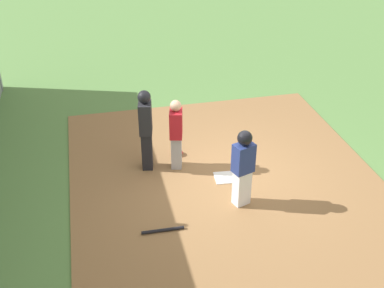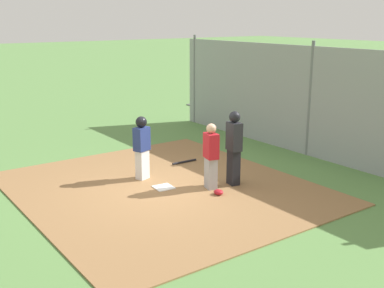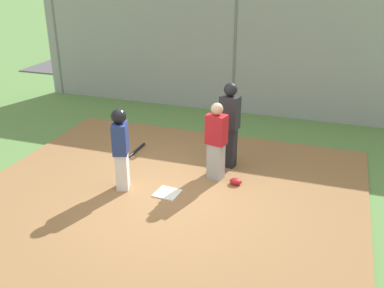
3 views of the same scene
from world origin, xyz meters
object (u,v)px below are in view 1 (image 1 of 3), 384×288
Objects in this scene: runner at (243,164)px; umpire at (146,128)px; catcher at (176,133)px; catcher_mask at (178,152)px; home_plate at (225,178)px; baseball_bat at (163,230)px.

umpire is at bearing 24.99° from runner.
umpire is 2.30m from runner.
catcher is 6.59× the size of catcher_mask.
home_plate is at bearing -23.37° from catcher.
runner is at bearing -161.82° from baseball_bat.
home_plate is 1.39m from catcher.
catcher_mask is at bearing 4.07° from runner.
baseball_bat reaches higher than home_plate.
umpire reaches higher than home_plate.
runner is 2.07× the size of baseball_bat.
catcher_mask is (-0.45, 0.12, -0.76)m from catcher.
home_plate is 1.26m from runner.
runner reaches higher than baseball_bat.
home_plate is 1.96m from umpire.
catcher_mask is (-0.35, 0.74, -0.90)m from umpire.
home_plate is at bearing -16.31° from umpire.
umpire is 2.35m from baseball_bat.
home_plate is 1.37m from catcher_mask.
baseball_bat is at bearing -17.47° from catcher_mask.
catcher is 0.89m from catcher_mask.
umpire is 2.34× the size of baseball_bat.
catcher_mask is at bearing 88.40° from catcher.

